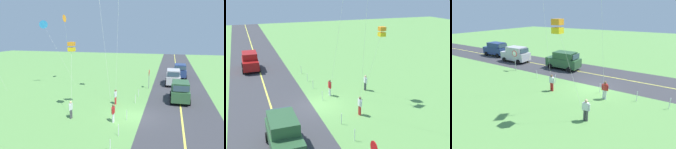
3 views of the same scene
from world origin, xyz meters
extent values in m
cube|color=#60994C|center=(0.00, 0.00, -0.05)|extent=(120.00, 120.00, 0.10)
cube|color=#38383D|center=(0.00, -4.00, 0.00)|extent=(120.00, 7.00, 0.00)
cube|color=#E5E04C|center=(0.00, -4.00, 0.01)|extent=(120.00, 0.16, 0.00)
cube|color=#2D5633|center=(5.89, -3.97, 0.89)|extent=(4.40, 1.90, 1.10)
cube|color=#2D5633|center=(5.64, -3.97, 1.84)|extent=(2.73, 1.75, 0.80)
cube|color=#334756|center=(6.72, -3.97, 1.84)|extent=(0.10, 1.62, 0.64)
cube|color=#334756|center=(4.02, -3.97, 1.84)|extent=(0.10, 1.62, 0.60)
cylinder|color=black|center=(7.32, -3.02, 0.34)|extent=(0.68, 0.22, 0.68)
cylinder|color=black|center=(7.32, -4.92, 0.34)|extent=(0.68, 0.22, 0.68)
cylinder|color=black|center=(4.46, -3.02, 0.34)|extent=(0.68, 0.22, 0.68)
cylinder|color=black|center=(4.46, -4.92, 0.34)|extent=(0.68, 0.22, 0.68)
cube|color=navy|center=(19.72, -4.41, 0.89)|extent=(4.40, 1.90, 1.10)
cube|color=navy|center=(19.47, -4.41, 1.84)|extent=(2.73, 1.75, 0.80)
cube|color=#334756|center=(20.56, -4.41, 1.84)|extent=(0.10, 1.62, 0.64)
cube|color=#334756|center=(17.85, -4.41, 1.84)|extent=(0.10, 1.62, 0.60)
cylinder|color=black|center=(21.15, -3.46, 0.34)|extent=(0.68, 0.22, 0.68)
cylinder|color=black|center=(21.15, -5.36, 0.34)|extent=(0.68, 0.22, 0.68)
cylinder|color=black|center=(18.29, -3.46, 0.34)|extent=(0.68, 0.22, 0.68)
cylinder|color=black|center=(18.29, -5.36, 0.34)|extent=(0.68, 0.22, 0.68)
cube|color=#B7B7BC|center=(13.88, -3.28, 0.89)|extent=(4.40, 1.90, 1.10)
cube|color=#B7B7BC|center=(13.63, -3.28, 1.84)|extent=(2.73, 1.75, 0.80)
cube|color=#334756|center=(14.72, -3.28, 1.84)|extent=(0.10, 1.61, 0.64)
cube|color=#334756|center=(12.01, -3.28, 1.84)|extent=(0.10, 1.61, 0.60)
cylinder|color=black|center=(15.31, -2.33, 0.34)|extent=(0.68, 0.22, 0.68)
cylinder|color=black|center=(15.31, -4.23, 0.34)|extent=(0.68, 0.22, 0.68)
cylinder|color=black|center=(12.45, -2.33, 0.34)|extent=(0.68, 0.22, 0.68)
cylinder|color=black|center=(12.45, -4.23, 0.34)|extent=(0.68, 0.22, 0.68)
cylinder|color=gray|center=(10.61, -0.10, 1.05)|extent=(0.08, 0.08, 2.10)
cylinder|color=red|center=(10.61, -0.10, 2.18)|extent=(0.76, 0.04, 0.76)
cylinder|color=white|center=(10.61, -0.07, 2.18)|extent=(0.62, 0.01, 0.62)
cylinder|color=#3F3F47|center=(-2.02, 5.57, 0.41)|extent=(0.16, 0.16, 0.82)
cylinder|color=#3F3F47|center=(-1.84, 5.57, 0.41)|extent=(0.16, 0.16, 0.82)
cube|color=silver|center=(-1.93, 5.57, 1.10)|extent=(0.36, 0.22, 0.56)
cylinder|color=silver|center=(-2.17, 5.57, 1.05)|extent=(0.10, 0.10, 0.52)
cylinder|color=silver|center=(-1.69, 5.57, 1.05)|extent=(0.10, 0.10, 0.52)
sphere|color=#D8AD84|center=(-1.93, 5.57, 1.49)|extent=(0.22, 0.22, 0.22)
cylinder|color=red|center=(2.87, 2.68, 0.41)|extent=(0.16, 0.16, 0.82)
cylinder|color=red|center=(3.05, 2.68, 0.41)|extent=(0.16, 0.16, 0.82)
cube|color=silver|center=(2.96, 2.68, 1.10)|extent=(0.36, 0.22, 0.56)
cylinder|color=silver|center=(2.72, 2.68, 1.05)|extent=(0.10, 0.10, 0.52)
cylinder|color=silver|center=(3.20, 2.68, 1.05)|extent=(0.10, 0.10, 0.52)
sphere|color=brown|center=(2.96, 2.68, 1.49)|extent=(0.22, 0.22, 0.22)
cylinder|color=silver|center=(-1.93, 1.71, 0.41)|extent=(0.16, 0.16, 0.82)
cylinder|color=silver|center=(-1.75, 1.71, 0.41)|extent=(0.16, 0.16, 0.82)
cube|color=red|center=(-1.84, 1.71, 1.10)|extent=(0.36, 0.22, 0.56)
cylinder|color=red|center=(-2.08, 1.71, 1.05)|extent=(0.10, 0.10, 0.52)
cylinder|color=red|center=(-1.60, 1.71, 1.05)|extent=(0.10, 0.10, 0.52)
sphere|color=brown|center=(-1.84, 1.71, 1.49)|extent=(0.22, 0.22, 0.22)
cylinder|color=silver|center=(-1.02, 5.86, 3.12)|extent=(1.85, 0.59, 6.24)
cube|color=orange|center=(-0.10, 6.14, 6.48)|extent=(0.56, 0.56, 0.36)
cube|color=yellow|center=(-0.10, 6.14, 5.98)|extent=(0.56, 0.56, 0.36)
cylinder|color=silver|center=(3.73, 2.65, 8.29)|extent=(1.56, 0.09, 16.58)
cylinder|color=silver|center=(-1.55, 2.48, 5.95)|extent=(0.60, 1.55, 11.90)
cylinder|color=silver|center=(12.64, 12.50, 4.74)|extent=(2.29, 0.02, 9.48)
cone|color=orange|center=(11.50, 12.50, 9.47)|extent=(1.10, 0.27, 1.11)
cylinder|color=silver|center=(9.36, 12.25, 4.28)|extent=(2.06, 3.49, 8.56)
cone|color=#2D8CE5|center=(8.33, 13.99, 8.56)|extent=(0.86, 1.13, 1.11)
cylinder|color=silver|center=(-6.66, 0.70, 0.45)|extent=(0.05, 0.05, 0.90)
cylinder|color=silver|center=(-4.27, 0.70, 0.45)|extent=(0.05, 0.05, 0.90)
cylinder|color=silver|center=(-1.04, 0.70, 0.45)|extent=(0.05, 0.05, 0.90)
cylinder|color=silver|center=(3.91, 0.70, 0.45)|extent=(0.05, 0.05, 0.90)
cylinder|color=silver|center=(6.43, 0.70, 0.45)|extent=(0.05, 0.05, 0.90)
camera|label=1|loc=(-19.53, -2.76, 7.61)|focal=36.37mm
camera|label=2|loc=(21.07, -5.97, 10.00)|focal=42.94mm
camera|label=3|loc=(-6.47, 15.56, 7.03)|focal=29.42mm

